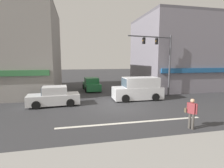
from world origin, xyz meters
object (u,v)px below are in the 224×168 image
pedestrian_foreground_with_bag (191,112)px  street_tree (167,63)px  sedan_crossing_center (54,97)px  traffic_light_mast (162,56)px  sedan_crossing_rightbound (91,85)px  utility_pole_near_left (31,55)px  van_approaching_near (138,89)px

pedestrian_foreground_with_bag → street_tree: bearing=66.1°
street_tree → sedan_crossing_center: size_ratio=1.19×
traffic_light_mast → sedan_crossing_rightbound: 9.11m
utility_pole_near_left → sedan_crossing_center: 4.53m
van_approaching_near → sedan_crossing_rightbound: size_ratio=1.10×
street_tree → pedestrian_foreground_with_bag: street_tree is taller
pedestrian_foreground_with_bag → van_approaching_near: bearing=91.7°
van_approaching_near → traffic_light_mast: bearing=18.9°
street_tree → sedan_crossing_rightbound: 9.74m
utility_pole_near_left → street_tree: bearing=10.5°
utility_pole_near_left → van_approaching_near: (9.61, -1.55, -3.16)m
street_tree → traffic_light_mast: bearing=-127.1°
sedan_crossing_rightbound → pedestrian_foreground_with_bag: 14.08m
utility_pole_near_left → sedan_crossing_rightbound: bearing=38.4°
street_tree → traffic_light_mast: (-2.55, -3.37, 0.78)m
street_tree → traffic_light_mast: 4.29m
van_approaching_near → pedestrian_foreground_with_bag: van_approaching_near is taller
traffic_light_mast → pedestrian_foreground_with_bag: (-2.62, -8.32, -3.22)m
utility_pole_near_left → sedan_crossing_center: size_ratio=1.90×
traffic_light_mast → van_approaching_near: 4.36m
utility_pole_near_left → van_approaching_near: 10.23m
street_tree → sedan_crossing_center: 14.09m
street_tree → pedestrian_foreground_with_bag: bearing=-113.9°
traffic_light_mast → sedan_crossing_center: bearing=-171.7°
van_approaching_near → sedan_crossing_center: (-7.56, -0.55, -0.29)m
utility_pole_near_left → traffic_light_mast: utility_pole_near_left is taller
utility_pole_near_left → pedestrian_foreground_with_bag: size_ratio=4.81×
van_approaching_near → pedestrian_foreground_with_bag: 7.36m
van_approaching_near → utility_pole_near_left: bearing=170.9°
utility_pole_near_left → sedan_crossing_rightbound: 8.17m
utility_pole_near_left → traffic_light_mast: size_ratio=1.30×
street_tree → van_approaching_near: 7.31m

